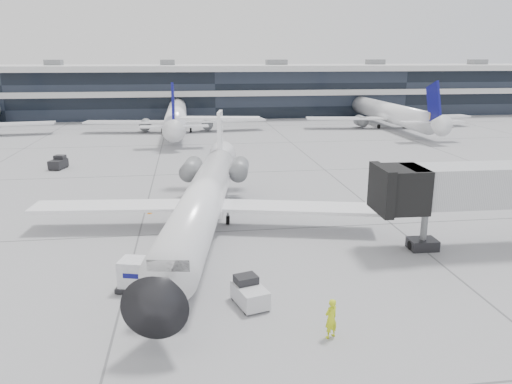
{
  "coord_description": "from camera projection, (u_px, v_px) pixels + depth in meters",
  "views": [
    {
      "loc": [
        -6.06,
        -36.34,
        13.05
      ],
      "look_at": [
        -0.82,
        1.73,
        2.6
      ],
      "focal_mm": 35.0,
      "sensor_mm": 36.0,
      "label": 1
    }
  ],
  "objects": [
    {
      "name": "ground",
      "position": [
        269.0,
        229.0,
        38.96
      ],
      "size": [
        220.0,
        220.0,
        0.0
      ],
      "primitive_type": "plane",
      "color": "gray",
      "rests_on": "ground"
    },
    {
      "name": "ramp_worker",
      "position": [
        331.0,
        318.0,
        23.74
      ],
      "size": [
        0.87,
        0.76,
        2.01
      ],
      "primitive_type": "imported",
      "rotation": [
        0.0,
        0.0,
        3.62
      ],
      "color": "#CEE217",
      "rests_on": "ground"
    },
    {
      "name": "cargo_uld",
      "position": [
        138.0,
        275.0,
        28.69
      ],
      "size": [
        2.58,
        2.18,
        1.82
      ],
      "rotation": [
        0.0,
        0.0,
        -0.27
      ],
      "color": "black",
      "rests_on": "ground"
    },
    {
      "name": "far_tug",
      "position": [
        58.0,
        163.0,
        59.94
      ],
      "size": [
        2.0,
        2.72,
        1.55
      ],
      "rotation": [
        0.0,
        0.0,
        -0.25
      ],
      "color": "black",
      "rests_on": "ground"
    },
    {
      "name": "terminal",
      "position": [
        212.0,
        92.0,
        116.03
      ],
      "size": [
        170.0,
        22.0,
        10.0
      ],
      "primitive_type": "cube",
      "color": "black",
      "rests_on": "ground"
    },
    {
      "name": "traffic_cone",
      "position": [
        149.0,
        210.0,
        42.88
      ],
      "size": [
        0.41,
        0.41,
        0.55
      ],
      "rotation": [
        0.0,
        0.0,
        0.11
      ],
      "color": "orange",
      "rests_on": "ground"
    },
    {
      "name": "bg_jet_right",
      "position": [
        387.0,
        127.0,
        95.75
      ],
      "size": [
        32.0,
        40.0,
        9.6
      ],
      "primitive_type": null,
      "color": "white",
      "rests_on": "ground"
    },
    {
      "name": "regional_jet",
      "position": [
        204.0,
        197.0,
        38.33
      ],
      "size": [
        26.87,
        33.52,
        7.76
      ],
      "rotation": [
        0.0,
        0.0,
        -0.16
      ],
      "color": "white",
      "rests_on": "ground"
    },
    {
      "name": "baggage_tug",
      "position": [
        249.0,
        293.0,
        27.02
      ],
      "size": [
        2.01,
        2.66,
        1.5
      ],
      "rotation": [
        0.0,
        0.0,
        0.29
      ],
      "color": "silver",
      "rests_on": "ground"
    },
    {
      "name": "bg_jet_center",
      "position": [
        177.0,
        131.0,
        90.48
      ],
      "size": [
        32.0,
        40.0,
        9.6
      ],
      "primitive_type": null,
      "color": "white",
      "rests_on": "ground"
    }
  ]
}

